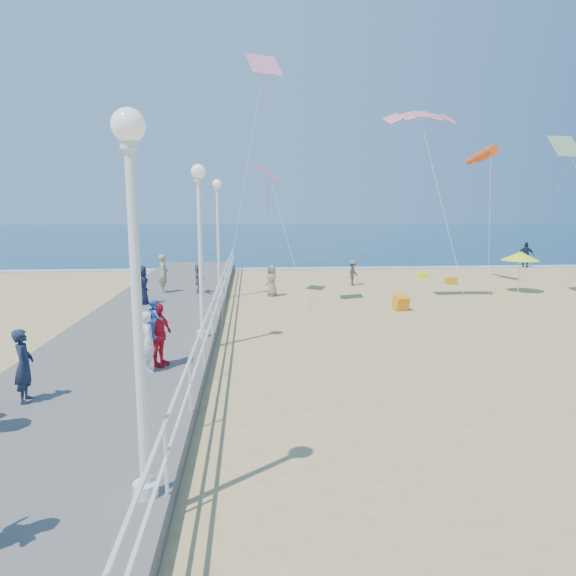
{
  "coord_description": "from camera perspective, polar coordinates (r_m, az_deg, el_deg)",
  "views": [
    {
      "loc": [
        -3.82,
        -15.89,
        4.49
      ],
      "look_at": [
        -2.5,
        2.0,
        1.6
      ],
      "focal_mm": 32.0,
      "sensor_mm": 36.0,
      "label": 1
    }
  ],
  "objects": [
    {
      "name": "kite_windsock",
      "position": [
        31.21,
        21.08,
        13.73
      ],
      "size": [
        1.01,
        2.68,
        1.08
      ],
      "primitive_type": "cylinder",
      "rotation": [
        1.36,
        0.0,
        0.17
      ],
      "color": "#E94A13"
    },
    {
      "name": "kite_parafoil",
      "position": [
        24.12,
        14.6,
        18.17
      ],
      "size": [
        3.21,
        0.94,
        0.65
      ],
      "primitive_type": null,
      "rotation": [
        0.44,
        0.0,
        0.0
      ],
      "color": "red"
    },
    {
      "name": "beach_walker_a",
      "position": [
        29.31,
        7.26,
        1.71
      ],
      "size": [
        0.98,
        1.08,
        1.46
      ],
      "primitive_type": "imported",
      "rotation": [
        0.0,
        0.0,
        0.98
      ],
      "color": "#58585D",
      "rests_on": "ground"
    },
    {
      "name": "kite_diamond_redwhite",
      "position": [
        22.12,
        -2.69,
        23.57
      ],
      "size": [
        1.5,
        1.27,
        0.93
      ],
      "primitive_type": "cube",
      "rotation": [
        0.81,
        0.0,
        0.35
      ],
      "color": "#CA1754"
    },
    {
      "name": "woman_holding_toddler",
      "position": [
        13.24,
        -15.22,
        -5.75
      ],
      "size": [
        0.47,
        0.62,
        1.52
      ],
      "primitive_type": "imported",
      "rotation": [
        0.0,
        0.0,
        1.79
      ],
      "color": "silver",
      "rests_on": "boardwalk"
    },
    {
      "name": "kite_diamond_multi",
      "position": [
        28.2,
        28.41,
        13.7
      ],
      "size": [
        1.45,
        1.06,
        1.04
      ],
      "primitive_type": "cube",
      "rotation": [
        0.86,
        0.0,
        0.14
      ],
      "color": "#167DC1"
    },
    {
      "name": "beach_chair_left",
      "position": [
        32.84,
        14.77,
        1.34
      ],
      "size": [
        0.55,
        0.55,
        0.4
      ],
      "primitive_type": "cube",
      "color": "#F9FF1A",
      "rests_on": "ground"
    },
    {
      "name": "surf_line",
      "position": [
        36.86,
        1.75,
        2.2
      ],
      "size": [
        160.0,
        1.2,
        0.04
      ],
      "primitive_type": "cube",
      "color": "silver",
      "rests_on": "ground"
    },
    {
      "name": "beach_walker_c",
      "position": [
        25.61,
        -1.8,
        0.83
      ],
      "size": [
        0.77,
        0.9,
        1.57
      ],
      "primitive_type": "imported",
      "rotation": [
        0.0,
        0.0,
        -1.16
      ],
      "color": "#84795B",
      "rests_on": "ground"
    },
    {
      "name": "box_kite",
      "position": [
        22.72,
        12.43,
        -1.69
      ],
      "size": [
        0.67,
        0.8,
        0.74
      ],
      "primitive_type": "cube",
      "rotation": [
        0.31,
        0.0,
        0.18
      ],
      "color": "#EC5D0D",
      "rests_on": "ground"
    },
    {
      "name": "ground",
      "position": [
        16.95,
        9.02,
        -6.33
      ],
      "size": [
        160.0,
        160.0,
        0.0
      ],
      "primitive_type": "plane",
      "color": "tan",
      "rests_on": "ground"
    },
    {
      "name": "kite_diamond_pink",
      "position": [
        25.76,
        -2.17,
        12.63
      ],
      "size": [
        1.54,
        1.67,
        0.75
      ],
      "primitive_type": "cube",
      "rotation": [
        0.56,
        0.0,
        1.26
      ],
      "color": "#E4547B"
    },
    {
      "name": "beach_umbrella",
      "position": [
        29.12,
        24.41,
        3.25
      ],
      "size": [
        1.9,
        1.9,
        2.14
      ],
      "color": "white",
      "rests_on": "ground"
    },
    {
      "name": "spectator_0",
      "position": [
        12.17,
        -27.29,
        -7.67
      ],
      "size": [
        0.48,
        0.63,
        1.57
      ],
      "primitive_type": "imported",
      "rotation": [
        0.0,
        0.0,
        1.77
      ],
      "color": "#192238",
      "rests_on": "boardwalk"
    },
    {
      "name": "spectator_6",
      "position": [
        24.99,
        -13.65,
        1.58
      ],
      "size": [
        0.54,
        0.72,
        1.82
      ],
      "primitive_type": "imported",
      "rotation": [
        0.0,
        0.0,
        1.73
      ],
      "color": "#9A906A",
      "rests_on": "boardwalk"
    },
    {
      "name": "beach_walker_b",
      "position": [
        41.27,
        24.93,
        3.35
      ],
      "size": [
        1.15,
        1.01,
        1.86
      ],
      "primitive_type": "imported",
      "rotation": [
        0.0,
        0.0,
        2.51
      ],
      "color": "#182435",
      "rests_on": "ground"
    },
    {
      "name": "lamp_post_mid",
      "position": [
        15.98,
        -9.76,
        6.05
      ],
      "size": [
        0.44,
        0.44,
        5.32
      ],
      "color": "white",
      "rests_on": "boardwalk"
    },
    {
      "name": "spectator_4",
      "position": [
        22.25,
        -15.92,
        0.32
      ],
      "size": [
        0.57,
        0.83,
        1.62
      ],
      "primitive_type": "imported",
      "rotation": [
        0.0,
        0.0,
        1.49
      ],
      "color": "#191E38",
      "rests_on": "boardwalk"
    },
    {
      "name": "beach_chair_right",
      "position": [
        30.96,
        17.66,
        0.76
      ],
      "size": [
        0.55,
        0.55,
        0.4
      ],
      "primitive_type": "cube",
      "color": "orange",
      "rests_on": "ground"
    },
    {
      "name": "ocean",
      "position": [
        81.1,
        -1.53,
        5.99
      ],
      "size": [
        160.0,
        90.0,
        0.05
      ],
      "primitive_type": "cube",
      "color": "#0C304B",
      "rests_on": "ground"
    },
    {
      "name": "spectator_5",
      "position": [
        24.56,
        -9.84,
        1.09
      ],
      "size": [
        0.62,
        1.35,
        1.4
      ],
      "primitive_type": "imported",
      "rotation": [
        0.0,
        0.0,
        1.74
      ],
      "color": "#5B595F",
      "rests_on": "boardwalk"
    },
    {
      "name": "boardwalk",
      "position": [
        16.86,
        -16.77,
        -5.98
      ],
      "size": [
        5.0,
        44.0,
        0.4
      ],
      "primitive_type": "cube",
      "color": "slate",
      "rests_on": "ground"
    },
    {
      "name": "lamp_post_near",
      "position": [
        7.1,
        -16.62,
        2.06
      ],
      "size": [
        0.44,
        0.44,
        5.32
      ],
      "color": "white",
      "rests_on": "boardwalk"
    },
    {
      "name": "spectator_3",
      "position": [
        13.57,
        -14.2,
        -5.06
      ],
      "size": [
        0.81,
        1.04,
        1.65
      ],
      "primitive_type": "imported",
      "rotation": [
        0.0,
        0.0,
        1.08
      ],
      "color": "red",
      "rests_on": "boardwalk"
    },
    {
      "name": "railing",
      "position": [
        16.26,
        -8.48,
        -2.44
      ],
      "size": [
        0.05,
        42.0,
        0.55
      ],
      "color": "white",
      "rests_on": "boardwalk"
    },
    {
      "name": "toddler_held",
      "position": [
        13.23,
        -14.57,
        -3.24
      ],
      "size": [
        0.44,
        0.52,
        0.94
      ],
      "primitive_type": "imported",
      "rotation": [
        0.0,
        0.0,
        1.79
      ],
      "color": "#3872D5",
      "rests_on": "boardwalk"
    },
    {
      "name": "lamp_post_far",
      "position": [
        24.95,
        -7.8,
        7.17
      ],
      "size": [
        0.44,
        0.44,
        5.32
      ],
      "color": "white",
      "rests_on": "boardwalk"
    }
  ]
}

